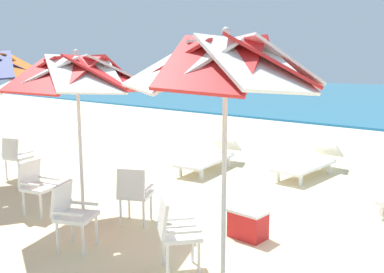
{
  "coord_description": "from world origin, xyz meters",
  "views": [
    {
      "loc": [
        2.71,
        -5.79,
        2.33
      ],
      "look_at": [
        -2.47,
        -0.01,
        1.0
      ],
      "focal_mm": 38.92,
      "sensor_mm": 36.0,
      "label": 1
    }
  ],
  "objects_px": {
    "plastic_chair_2": "(72,212)",
    "beach_umbrella_1": "(77,75)",
    "beach_umbrella_0": "(226,67)",
    "cooler_box": "(248,223)",
    "plastic_chair_4": "(16,155)",
    "sun_lounger_2": "(210,157)",
    "plastic_chair_0": "(175,230)",
    "sun_lounger_1": "(309,162)",
    "plastic_chair_3": "(36,184)",
    "plastic_chair_1": "(134,192)"
  },
  "relations": [
    {
      "from": "beach_umbrella_0",
      "to": "plastic_chair_0",
      "type": "bearing_deg",
      "value": -176.38
    },
    {
      "from": "beach_umbrella_1",
      "to": "plastic_chair_2",
      "type": "xyz_separation_m",
      "value": [
        0.73,
        -0.64,
        -1.7
      ]
    },
    {
      "from": "plastic_chair_3",
      "to": "sun_lounger_2",
      "type": "xyz_separation_m",
      "value": [
        0.18,
        4.07,
        -0.22
      ]
    },
    {
      "from": "plastic_chair_3",
      "to": "plastic_chair_1",
      "type": "bearing_deg",
      "value": 26.61
    },
    {
      "from": "plastic_chair_1",
      "to": "plastic_chair_2",
      "type": "relative_size",
      "value": 1.0
    },
    {
      "from": "plastic_chair_0",
      "to": "sun_lounger_1",
      "type": "height_order",
      "value": "plastic_chair_0"
    },
    {
      "from": "plastic_chair_1",
      "to": "plastic_chair_4",
      "type": "xyz_separation_m",
      "value": [
        -3.77,
        0.02,
        0.0
      ]
    },
    {
      "from": "plastic_chair_2",
      "to": "beach_umbrella_1",
      "type": "bearing_deg",
      "value": 138.65
    },
    {
      "from": "sun_lounger_2",
      "to": "plastic_chair_0",
      "type": "bearing_deg",
      "value": -55.32
    },
    {
      "from": "plastic_chair_0",
      "to": "beach_umbrella_1",
      "type": "xyz_separation_m",
      "value": [
        -2.12,
        0.2,
        1.7
      ]
    },
    {
      "from": "plastic_chair_4",
      "to": "sun_lounger_1",
      "type": "relative_size",
      "value": 0.4
    },
    {
      "from": "plastic_chair_1",
      "to": "sun_lounger_1",
      "type": "height_order",
      "value": "plastic_chair_1"
    },
    {
      "from": "plastic_chair_0",
      "to": "cooler_box",
      "type": "distance_m",
      "value": 1.38
    },
    {
      "from": "beach_umbrella_0",
      "to": "sun_lounger_2",
      "type": "distance_m",
      "value": 5.56
    },
    {
      "from": "plastic_chair_1",
      "to": "cooler_box",
      "type": "relative_size",
      "value": 1.73
    },
    {
      "from": "plastic_chair_4",
      "to": "sun_lounger_2",
      "type": "distance_m",
      "value": 4.14
    },
    {
      "from": "beach_umbrella_0",
      "to": "plastic_chair_2",
      "type": "bearing_deg",
      "value": -166.61
    },
    {
      "from": "sun_lounger_1",
      "to": "plastic_chair_1",
      "type": "bearing_deg",
      "value": -98.2
    },
    {
      "from": "sun_lounger_1",
      "to": "plastic_chair_3",
      "type": "bearing_deg",
      "value": -112.49
    },
    {
      "from": "plastic_chair_2",
      "to": "plastic_chair_0",
      "type": "bearing_deg",
      "value": 17.8
    },
    {
      "from": "plastic_chair_4",
      "to": "sun_lounger_1",
      "type": "xyz_separation_m",
      "value": [
        4.4,
        4.32,
        -0.22
      ]
    },
    {
      "from": "plastic_chair_1",
      "to": "sun_lounger_2",
      "type": "distance_m",
      "value": 3.58
    },
    {
      "from": "plastic_chair_0",
      "to": "plastic_chair_3",
      "type": "bearing_deg",
      "value": -177.71
    },
    {
      "from": "plastic_chair_1",
      "to": "plastic_chair_3",
      "type": "height_order",
      "value": "same"
    },
    {
      "from": "beach_umbrella_0",
      "to": "cooler_box",
      "type": "xyz_separation_m",
      "value": [
        -0.58,
        1.31,
        -2.11
      ]
    },
    {
      "from": "plastic_chair_1",
      "to": "plastic_chair_2",
      "type": "bearing_deg",
      "value": -87.64
    },
    {
      "from": "plastic_chair_0",
      "to": "plastic_chair_1",
      "type": "height_order",
      "value": "same"
    },
    {
      "from": "beach_umbrella_0",
      "to": "beach_umbrella_1",
      "type": "xyz_separation_m",
      "value": [
        -2.78,
        0.16,
        -0.12
      ]
    },
    {
      "from": "plastic_chair_2",
      "to": "sun_lounger_2",
      "type": "height_order",
      "value": "plastic_chair_2"
    },
    {
      "from": "plastic_chair_0",
      "to": "cooler_box",
      "type": "xyz_separation_m",
      "value": [
        0.08,
        1.35,
        -0.3
      ]
    },
    {
      "from": "plastic_chair_0",
      "to": "beach_umbrella_0",
      "type": "bearing_deg",
      "value": 3.62
    },
    {
      "from": "cooler_box",
      "to": "beach_umbrella_1",
      "type": "bearing_deg",
      "value": -152.44
    },
    {
      "from": "beach_umbrella_0",
      "to": "plastic_chair_1",
      "type": "xyz_separation_m",
      "value": [
        -2.09,
        0.58,
        -1.82
      ]
    },
    {
      "from": "cooler_box",
      "to": "beach_umbrella_0",
      "type": "bearing_deg",
      "value": -66.16
    },
    {
      "from": "plastic_chair_2",
      "to": "sun_lounger_1",
      "type": "distance_m",
      "value": 5.45
    },
    {
      "from": "beach_umbrella_1",
      "to": "cooler_box",
      "type": "distance_m",
      "value": 3.19
    },
    {
      "from": "cooler_box",
      "to": "plastic_chair_2",
      "type": "bearing_deg",
      "value": -129.36
    },
    {
      "from": "beach_umbrella_0",
      "to": "sun_lounger_1",
      "type": "height_order",
      "value": "beach_umbrella_0"
    },
    {
      "from": "plastic_chair_3",
      "to": "sun_lounger_2",
      "type": "height_order",
      "value": "plastic_chair_3"
    },
    {
      "from": "plastic_chair_3",
      "to": "cooler_box",
      "type": "bearing_deg",
      "value": 26.06
    },
    {
      "from": "plastic_chair_3",
      "to": "sun_lounger_2",
      "type": "distance_m",
      "value": 4.08
    },
    {
      "from": "beach_umbrella_1",
      "to": "cooler_box",
      "type": "bearing_deg",
      "value": 27.56
    },
    {
      "from": "beach_umbrella_0",
      "to": "cooler_box",
      "type": "distance_m",
      "value": 2.55
    },
    {
      "from": "plastic_chair_3",
      "to": "plastic_chair_4",
      "type": "distance_m",
      "value": 2.42
    },
    {
      "from": "plastic_chair_1",
      "to": "plastic_chair_2",
      "type": "distance_m",
      "value": 1.07
    },
    {
      "from": "beach_umbrella_1",
      "to": "plastic_chair_3",
      "type": "bearing_deg",
      "value": -158.31
    },
    {
      "from": "beach_umbrella_1",
      "to": "cooler_box",
      "type": "height_order",
      "value": "beach_umbrella_1"
    },
    {
      "from": "plastic_chair_1",
      "to": "sun_lounger_2",
      "type": "bearing_deg",
      "value": 111.34
    },
    {
      "from": "plastic_chair_2",
      "to": "sun_lounger_2",
      "type": "bearing_deg",
      "value": 106.99
    },
    {
      "from": "plastic_chair_4",
      "to": "beach_umbrella_1",
      "type": "bearing_deg",
      "value": -8.21
    }
  ]
}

